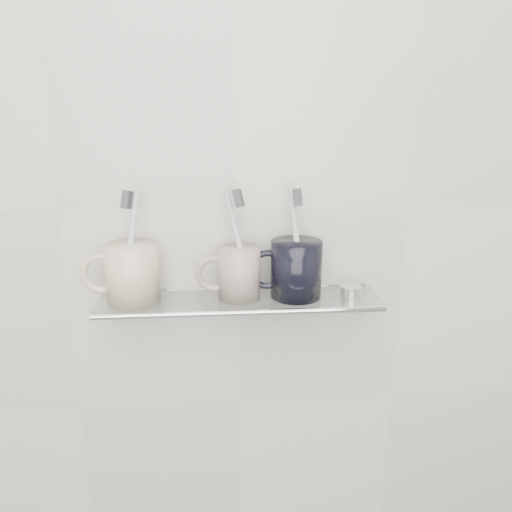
{
  "coord_description": "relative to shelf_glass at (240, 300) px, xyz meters",
  "views": [
    {
      "loc": [
        -0.03,
        0.2,
        1.43
      ],
      "look_at": [
        0.03,
        1.04,
        1.18
      ],
      "focal_mm": 35.0,
      "sensor_mm": 36.0,
      "label": 1
    }
  ],
  "objects": [
    {
      "name": "mug_right_handle",
      "position": [
        0.05,
        0.0,
        0.06
      ],
      "size": [
        0.07,
        0.01,
        0.07
      ],
      "primitive_type": "torus",
      "rotation": [
        1.57,
        0.0,
        0.0
      ],
      "color": "black",
      "rests_on": "mug_right"
    },
    {
      "name": "mug_right",
      "position": [
        0.1,
        0.0,
        0.06
      ],
      "size": [
        0.1,
        0.1,
        0.1
      ],
      "primitive_type": "cylinder",
      "rotation": [
        0.0,
        0.0,
        0.04
      ],
      "color": "black",
      "rests_on": "shelf_glass"
    },
    {
      "name": "shelf_rail",
      "position": [
        0.0,
        -0.06,
        0.0
      ],
      "size": [
        0.5,
        0.01,
        0.01
      ],
      "primitive_type": "cylinder",
      "rotation": [
        0.0,
        1.57,
        0.0
      ],
      "color": "silver",
      "rests_on": "shelf_glass"
    },
    {
      "name": "bracket_left",
      "position": [
        -0.21,
        0.05,
        -0.01
      ],
      "size": [
        0.02,
        0.03,
        0.02
      ],
      "primitive_type": "cylinder",
      "rotation": [
        1.57,
        0.0,
        0.0
      ],
      "color": "silver",
      "rests_on": "wall_back"
    },
    {
      "name": "mug_center_handle",
      "position": [
        -0.04,
        0.0,
        0.05
      ],
      "size": [
        0.07,
        0.01,
        0.07
      ],
      "primitive_type": "torus",
      "rotation": [
        1.57,
        0.0,
        0.0
      ],
      "color": "silver",
      "rests_on": "mug_center"
    },
    {
      "name": "shelf_glass",
      "position": [
        0.0,
        0.0,
        0.0
      ],
      "size": [
        0.5,
        0.12,
        0.01
      ],
      "primitive_type": "cube",
      "color": "silver",
      "rests_on": "wall_back"
    },
    {
      "name": "mug_left",
      "position": [
        -0.19,
        0.0,
        0.06
      ],
      "size": [
        0.09,
        0.09,
        0.1
      ],
      "primitive_type": "cylinder",
      "rotation": [
        0.0,
        0.0,
        -0.01
      ],
      "color": "beige",
      "rests_on": "shelf_glass"
    },
    {
      "name": "mug_left_handle",
      "position": [
        -0.24,
        0.0,
        0.06
      ],
      "size": [
        0.07,
        0.01,
        0.07
      ],
      "primitive_type": "torus",
      "rotation": [
        1.57,
        0.0,
        0.0
      ],
      "color": "beige",
      "rests_on": "mug_left"
    },
    {
      "name": "bristles_center",
      "position": [
        -0.0,
        0.0,
        0.19
      ],
      "size": [
        0.02,
        0.03,
        0.04
      ],
      "primitive_type": "cube",
      "rotation": [
        -0.2,
        -0.26,
        -0.17
      ],
      "color": "#35383A",
      "rests_on": "toothbrush_center"
    },
    {
      "name": "mug_center",
      "position": [
        -0.0,
        0.0,
        0.05
      ],
      "size": [
        0.09,
        0.09,
        0.09
      ],
      "primitive_type": "cylinder",
      "rotation": [
        0.0,
        0.0,
        0.28
      ],
      "color": "silver",
      "rests_on": "shelf_glass"
    },
    {
      "name": "toothbrush_right",
      "position": [
        0.1,
        0.0,
        0.1
      ],
      "size": [
        0.03,
        0.05,
        0.19
      ],
      "primitive_type": "cylinder",
      "rotation": [
        -0.17,
        -0.15,
        -0.22
      ],
      "color": "beige",
      "rests_on": "mug_right"
    },
    {
      "name": "toothbrush_center",
      "position": [
        -0.0,
        0.0,
        0.1
      ],
      "size": [
        0.05,
        0.06,
        0.18
      ],
      "primitive_type": "cylinder",
      "rotation": [
        -0.2,
        -0.26,
        -0.17
      ],
      "color": "#AFAFB5",
      "rests_on": "mug_center"
    },
    {
      "name": "bracket_right",
      "position": [
        0.21,
        0.05,
        -0.01
      ],
      "size": [
        0.02,
        0.03,
        0.02
      ],
      "primitive_type": "cylinder",
      "rotation": [
        1.57,
        0.0,
        0.0
      ],
      "color": "silver",
      "rests_on": "wall_back"
    },
    {
      "name": "wall_back",
      "position": [
        0.0,
        0.06,
        0.15
      ],
      "size": [
        2.5,
        0.0,
        2.5
      ],
      "primitive_type": "plane",
      "rotation": [
        1.57,
        0.0,
        0.0
      ],
      "color": "beige",
      "rests_on": "ground"
    },
    {
      "name": "bristles_left",
      "position": [
        -0.19,
        0.0,
        0.19
      ],
      "size": [
        0.02,
        0.03,
        0.03
      ],
      "primitive_type": "cube",
      "rotation": [
        -0.19,
        0.12,
        -0.19
      ],
      "color": "#35383A",
      "rests_on": "toothbrush_left"
    },
    {
      "name": "bristles_right",
      "position": [
        0.1,
        0.0,
        0.19
      ],
      "size": [
        0.02,
        0.03,
        0.03
      ],
      "primitive_type": "cube",
      "rotation": [
        -0.17,
        -0.15,
        -0.22
      ],
      "color": "#35383A",
      "rests_on": "toothbrush_right"
    },
    {
      "name": "toothbrush_left",
      "position": [
        -0.19,
        0.0,
        0.1
      ],
      "size": [
        0.04,
        0.04,
        0.19
      ],
      "primitive_type": "cylinder",
      "rotation": [
        -0.19,
        0.12,
        -0.19
      ],
      "color": "silver",
      "rests_on": "mug_left"
    },
    {
      "name": "chrome_cap",
      "position": [
        0.2,
        0.0,
        0.01
      ],
      "size": [
        0.04,
        0.04,
        0.02
      ],
      "primitive_type": "cylinder",
      "color": "silver",
      "rests_on": "shelf_glass"
    }
  ]
}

